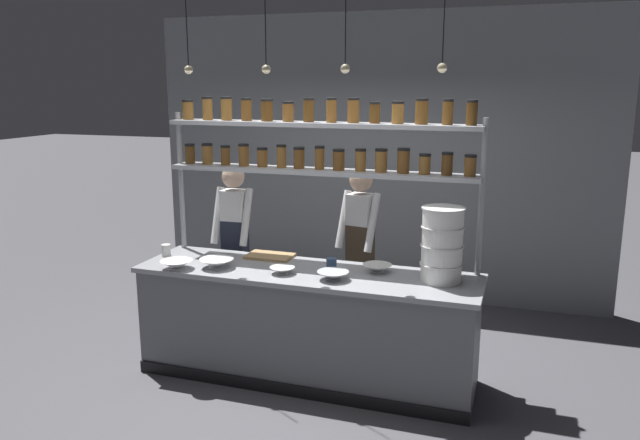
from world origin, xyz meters
TOP-DOWN VIEW (x-y plane):
  - ground_plane at (0.00, 0.00)m, footprint 40.00×40.00m
  - back_wall at (0.00, 2.29)m, footprint 5.19×0.12m
  - prep_counter at (0.00, -0.00)m, footprint 2.79×0.76m
  - spice_shelf_unit at (0.00, 0.33)m, footprint 2.68×0.28m
  - chef_left at (-0.94, 0.62)m, footprint 0.37×0.30m
  - chef_center at (0.23, 0.82)m, footprint 0.40×0.32m
  - container_stack at (1.06, 0.07)m, footprint 0.33×0.33m
  - cutting_board at (-0.44, 0.27)m, footprint 0.40×0.26m
  - prep_bowl_near_left at (0.55, 0.15)m, footprint 0.24×0.24m
  - prep_bowl_center_front at (-1.02, -0.29)m, footprint 0.26×0.26m
  - prep_bowl_center_back at (0.27, -0.16)m, footprint 0.25×0.25m
  - prep_bowl_near_right at (-0.73, -0.15)m, footprint 0.28×0.28m
  - prep_bowl_far_left at (-0.16, -0.13)m, footprint 0.20×0.20m
  - serving_cup_front at (0.17, 0.12)m, footprint 0.08×0.08m
  - serving_cup_by_board at (-1.31, 0.02)m, footprint 0.08×0.08m
  - pendant_light_row at (0.00, 0.00)m, footprint 2.09×0.07m

SIDE VIEW (x-z plane):
  - ground_plane at x=0.00m, z-range 0.00..0.00m
  - prep_counter at x=0.00m, z-range 0.00..0.92m
  - cutting_board at x=-0.44m, z-range 0.92..0.94m
  - prep_bowl_far_left at x=-0.16m, z-range 0.92..0.97m
  - prep_bowl_near_left at x=0.55m, z-range 0.92..0.98m
  - chef_center at x=0.23m, z-range 0.12..1.78m
  - prep_bowl_center_back at x=0.27m, z-range 0.92..0.99m
  - prep_bowl_center_front at x=-1.02m, z-range 0.92..0.99m
  - chef_left at x=-0.94m, z-range 0.13..1.79m
  - prep_bowl_near_right at x=-0.73m, z-range 0.92..1.00m
  - serving_cup_front at x=0.17m, z-range 0.92..1.01m
  - serving_cup_by_board at x=-1.31m, z-range 0.92..1.02m
  - container_stack at x=1.06m, z-range 0.92..1.50m
  - back_wall at x=0.00m, z-range 0.00..3.16m
  - spice_shelf_unit at x=0.00m, z-range 0.72..3.00m
  - pendant_light_row at x=0.00m, z-range 2.22..2.85m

